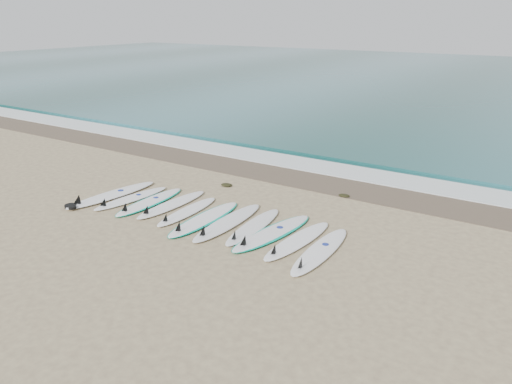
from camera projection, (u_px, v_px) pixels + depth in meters
The scene contains 19 objects.
ground at pixel (207, 218), 12.45m from camera, with size 120.00×120.00×0.00m, color #9D8966.
ocean at pixel (471, 81), 38.13m from camera, with size 120.00×55.00×0.03m, color #235E62.
wet_sand_band at pixel (288, 176), 15.69m from camera, with size 120.00×1.80×0.01m, color brown.
foam_band at pixel (309, 165), 16.79m from camera, with size 120.00×1.40×0.04m, color silver.
wave_crest at pixel (328, 154), 17.96m from camera, with size 120.00×1.00×0.10m, color #235E62.
surfboard_0 at pixel (110, 195), 13.86m from camera, with size 0.89×2.94×0.37m.
surfboard_1 at pixel (130, 198), 13.62m from camera, with size 0.77×2.45×0.31m.
surfboard_2 at pixel (149, 202), 13.39m from camera, with size 0.70×2.53×0.32m.
surfboard_3 at pixel (170, 205), 13.17m from camera, with size 0.58×2.53×0.32m.
surfboard_4 at pixel (186, 212), 12.71m from camera, with size 0.58×2.34×0.30m.
surfboard_5 at pixel (204, 219), 12.26m from camera, with size 0.70×2.70×0.34m.
surfboard_6 at pixel (226, 223), 12.02m from camera, with size 0.66×2.78×0.35m.
surfboard_7 at pixel (252, 227), 11.80m from camera, with size 0.73×2.52×0.32m.
surfboard_8 at pixel (272, 233), 11.48m from camera, with size 1.02×2.79×0.35m.
surfboard_9 at pixel (296, 241), 11.06m from camera, with size 0.71×2.57×0.32m.
surfboard_10 at pixel (319, 251), 10.56m from camera, with size 0.64×2.66×0.34m.
seaweed_near at pixel (226, 185), 14.77m from camera, with size 0.36×0.28×0.07m, color black.
seaweed_far at pixel (344, 196), 13.91m from camera, with size 0.32×0.25×0.06m, color black.
leash_coil at pixel (71, 206), 13.07m from camera, with size 0.46×0.36×0.11m.
Camera 1 is at (7.28, -9.00, 4.79)m, focal length 35.00 mm.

